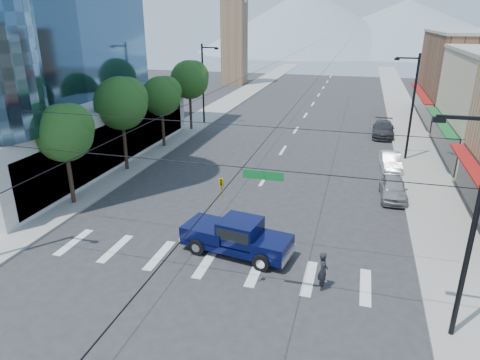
# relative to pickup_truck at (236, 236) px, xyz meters

# --- Properties ---
(ground) EXTENTS (160.00, 160.00, 0.00)m
(ground) POSITION_rel_pickup_truck_xyz_m (-0.99, -2.83, -1.03)
(ground) COLOR #28282B
(ground) RESTS_ON ground
(sidewalk_left) EXTENTS (4.00, 120.00, 0.15)m
(sidewalk_left) POSITION_rel_pickup_truck_xyz_m (-12.99, 37.17, -0.95)
(sidewalk_left) COLOR gray
(sidewalk_left) RESTS_ON ground
(sidewalk_right) EXTENTS (4.00, 120.00, 0.15)m
(sidewalk_right) POSITION_rel_pickup_truck_xyz_m (11.01, 37.17, -0.95)
(sidewalk_right) COLOR gray
(sidewalk_right) RESTS_ON ground
(clock_tower) EXTENTS (4.80, 4.80, 20.40)m
(clock_tower) POSITION_rel_pickup_truck_xyz_m (-17.49, 59.17, 9.62)
(clock_tower) COLOR #8C6B4C
(clock_tower) RESTS_ON ground
(mountain_left) EXTENTS (80.00, 80.00, 22.00)m
(mountain_left) POSITION_rel_pickup_truck_xyz_m (-15.99, 147.17, 9.97)
(mountain_left) COLOR gray
(mountain_left) RESTS_ON ground
(mountain_right) EXTENTS (90.00, 90.00, 18.00)m
(mountain_right) POSITION_rel_pickup_truck_xyz_m (19.01, 157.17, 7.97)
(mountain_right) COLOR gray
(mountain_right) RESTS_ON ground
(tree_near) EXTENTS (3.65, 3.64, 6.71)m
(tree_near) POSITION_rel_pickup_truck_xyz_m (-12.06, 3.27, 3.97)
(tree_near) COLOR black
(tree_near) RESTS_ON ground
(tree_midnear) EXTENTS (4.09, 4.09, 7.52)m
(tree_midnear) POSITION_rel_pickup_truck_xyz_m (-12.06, 10.27, 4.57)
(tree_midnear) COLOR black
(tree_midnear) RESTS_ON ground
(tree_midfar) EXTENTS (3.65, 3.64, 6.71)m
(tree_midfar) POSITION_rel_pickup_truck_xyz_m (-12.06, 17.27, 3.97)
(tree_midfar) COLOR black
(tree_midfar) RESTS_ON ground
(tree_far) EXTENTS (4.09, 4.09, 7.52)m
(tree_far) POSITION_rel_pickup_truck_xyz_m (-12.06, 24.27, 4.57)
(tree_far) COLOR black
(tree_far) RESTS_ON ground
(signal_rig) EXTENTS (21.80, 0.20, 9.00)m
(signal_rig) POSITION_rel_pickup_truck_xyz_m (-0.80, -3.83, 3.62)
(signal_rig) COLOR black
(signal_rig) RESTS_ON ground
(lamp_pole_nw) EXTENTS (2.00, 0.25, 9.00)m
(lamp_pole_nw) POSITION_rel_pickup_truck_xyz_m (-11.66, 27.17, 3.92)
(lamp_pole_nw) COLOR black
(lamp_pole_nw) RESTS_ON ground
(lamp_pole_ne) EXTENTS (2.00, 0.25, 9.00)m
(lamp_pole_ne) POSITION_rel_pickup_truck_xyz_m (9.68, 19.17, 3.92)
(lamp_pole_ne) COLOR black
(lamp_pole_ne) RESTS_ON ground
(pickup_truck) EXTENTS (6.07, 2.98, 1.97)m
(pickup_truck) POSITION_rel_pickup_truck_xyz_m (0.00, 0.00, 0.00)
(pickup_truck) COLOR #070C36
(pickup_truck) RESTS_ON ground
(pedestrian) EXTENTS (0.61, 0.77, 1.84)m
(pedestrian) POSITION_rel_pickup_truck_xyz_m (4.66, -1.94, -0.10)
(pedestrian) COLOR black
(pedestrian) RESTS_ON ground
(parked_car_near) EXTENTS (1.83, 4.29, 1.45)m
(parked_car_near) POSITION_rel_pickup_truck_xyz_m (8.31, 9.98, -0.30)
(parked_car_near) COLOR #98989C
(parked_car_near) RESTS_ON ground
(parked_car_mid) EXTENTS (1.74, 4.18, 1.35)m
(parked_car_mid) POSITION_rel_pickup_truck_xyz_m (8.41, 16.31, -0.35)
(parked_car_mid) COLOR white
(parked_car_mid) RESTS_ON ground
(parked_car_far) EXTENTS (2.29, 5.35, 1.54)m
(parked_car_far) POSITION_rel_pickup_truck_xyz_m (8.16, 27.06, -0.26)
(parked_car_far) COLOR #323234
(parked_car_far) RESTS_ON ground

